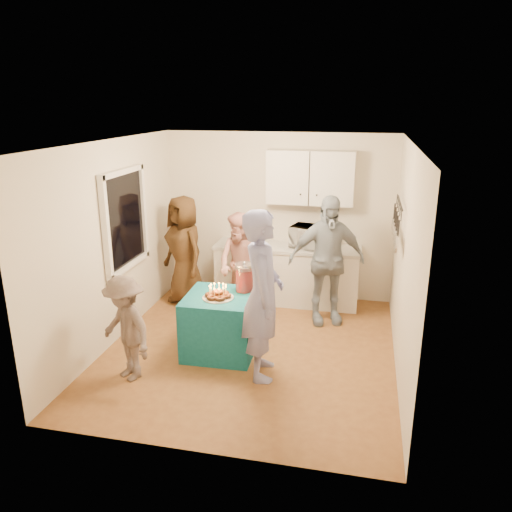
% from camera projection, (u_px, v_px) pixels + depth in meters
% --- Properties ---
extents(floor, '(4.00, 4.00, 0.00)m').
position_uv_depth(floor, '(250.00, 349.00, 6.39)').
color(floor, brown).
rests_on(floor, ground).
extents(ceiling, '(4.00, 4.00, 0.00)m').
position_uv_depth(ceiling, '(249.00, 142.00, 5.61)').
color(ceiling, white).
rests_on(ceiling, floor).
extents(back_wall, '(3.60, 3.60, 0.00)m').
position_uv_depth(back_wall, '(278.00, 216.00, 7.87)').
color(back_wall, silver).
rests_on(back_wall, floor).
extents(left_wall, '(4.00, 4.00, 0.00)m').
position_uv_depth(left_wall, '(113.00, 244.00, 6.37)').
color(left_wall, silver).
rests_on(left_wall, floor).
extents(right_wall, '(4.00, 4.00, 0.00)m').
position_uv_depth(right_wall, '(405.00, 263.00, 5.64)').
color(right_wall, silver).
rests_on(right_wall, floor).
extents(window_night, '(0.04, 1.00, 1.20)m').
position_uv_depth(window_night, '(124.00, 220.00, 6.57)').
color(window_night, black).
rests_on(window_night, left_wall).
extents(counter, '(2.20, 0.58, 0.86)m').
position_uv_depth(counter, '(287.00, 275.00, 7.81)').
color(counter, white).
rests_on(counter, floor).
extents(countertop, '(2.24, 0.62, 0.05)m').
position_uv_depth(countertop, '(287.00, 248.00, 7.67)').
color(countertop, beige).
rests_on(countertop, counter).
extents(upper_cabinet, '(1.30, 0.30, 0.80)m').
position_uv_depth(upper_cabinet, '(310.00, 178.00, 7.43)').
color(upper_cabinet, white).
rests_on(upper_cabinet, back_wall).
extents(pot_rack, '(0.12, 1.00, 0.60)m').
position_uv_depth(pot_rack, '(397.00, 222.00, 6.21)').
color(pot_rack, black).
rests_on(pot_rack, right_wall).
extents(microwave, '(0.67, 0.54, 0.33)m').
position_uv_depth(microwave, '(311.00, 237.00, 7.54)').
color(microwave, white).
rests_on(microwave, countertop).
extents(party_table, '(0.87, 0.87, 0.76)m').
position_uv_depth(party_table, '(221.00, 324.00, 6.23)').
color(party_table, '#115F71').
rests_on(party_table, floor).
extents(donut_cake, '(0.38, 0.38, 0.18)m').
position_uv_depth(donut_cake, '(218.00, 291.00, 6.02)').
color(donut_cake, '#381C0C').
rests_on(donut_cake, party_table).
extents(punch_jar, '(0.22, 0.22, 0.34)m').
position_uv_depth(punch_jar, '(244.00, 278.00, 6.23)').
color(punch_jar, red).
rests_on(punch_jar, party_table).
extents(man_birthday, '(0.60, 0.79, 1.96)m').
position_uv_depth(man_birthday, '(263.00, 295.00, 5.55)').
color(man_birthday, '#868CC3').
rests_on(man_birthday, floor).
extents(woman_back_left, '(0.99, 0.93, 1.70)m').
position_uv_depth(woman_back_left, '(184.00, 251.00, 7.64)').
color(woman_back_left, brown).
rests_on(woman_back_left, floor).
extents(woman_back_center, '(0.92, 0.83, 1.53)m').
position_uv_depth(woman_back_center, '(241.00, 265.00, 7.23)').
color(woman_back_center, '#D2706D').
rests_on(woman_back_center, floor).
extents(woman_back_right, '(1.17, 0.77, 1.84)m').
position_uv_depth(woman_back_right, '(327.00, 260.00, 6.95)').
color(woman_back_right, '#102337').
rests_on(woman_back_right, floor).
extents(child_near_left, '(0.92, 0.80, 1.23)m').
position_uv_depth(child_near_left, '(126.00, 329.00, 5.57)').
color(child_near_left, '#544643').
rests_on(child_near_left, floor).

